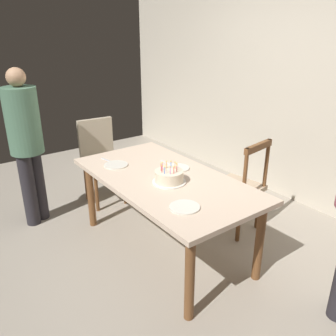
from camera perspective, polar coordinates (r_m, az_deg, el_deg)
The scene contains 12 objects.
ground at distance 3.34m, azimuth -0.52°, elevation -12.92°, with size 6.40×6.40×0.00m, color #9E9384.
back_wall at distance 4.14m, azimuth 21.10°, elevation 12.14°, with size 6.40×0.10×2.60m, color beige.
dining_table at distance 3.02m, azimuth -0.56°, elevation -2.92°, with size 1.75×0.91×0.72m.
birthday_cake at distance 2.86m, azimuth 0.17°, elevation -1.47°, with size 0.28×0.28×0.17m.
plate_near_celebrant at distance 3.26m, azimuth -8.49°, elevation 0.50°, with size 0.22×0.22×0.01m, color silver.
plate_far_side at distance 3.16m, azimuth 1.51°, elevation 0.01°, with size 0.22×0.22×0.01m, color silver.
plate_near_guest at distance 2.49m, azimuth 2.73°, elevation -6.39°, with size 0.22×0.22×0.01m, color silver.
fork_near_celebrant at distance 3.39m, azimuth -9.85°, elevation 1.24°, with size 0.18×0.02×0.01m, color silver.
fork_far_side at distance 3.28m, azimuth -0.14°, elevation 0.83°, with size 0.18×0.02×0.01m, color silver.
chair_spindle_back at distance 3.47m, azimuth 11.46°, elevation -3.18°, with size 0.50×0.50×0.95m.
chair_upholstered at distance 4.08m, azimuth -10.97°, elevation 1.87°, with size 0.48×0.48×0.95m.
person_celebrant at distance 3.67m, azimuth -22.19°, elevation 4.31°, with size 0.32×0.32×1.58m.
Camera 1 is at (2.22, -1.60, 1.92)m, focal length 37.32 mm.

